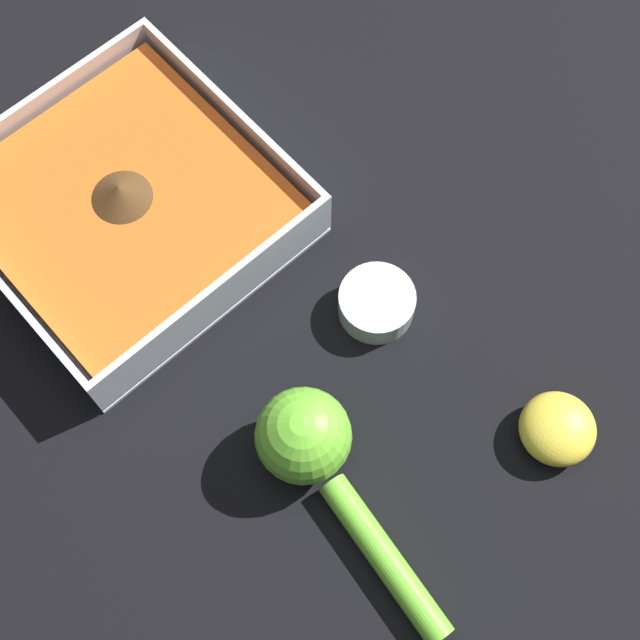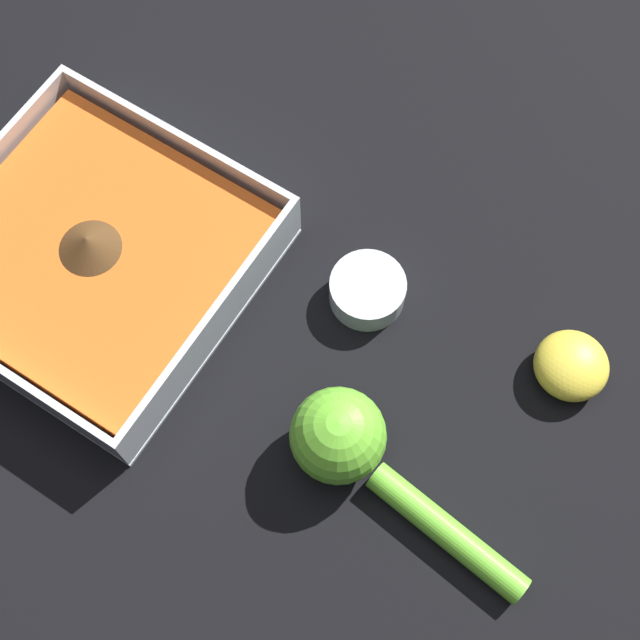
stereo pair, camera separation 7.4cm
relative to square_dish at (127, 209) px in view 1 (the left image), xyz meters
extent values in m
plane|color=black|center=(0.01, -0.02, -0.02)|extent=(4.00, 4.00, 0.00)
cube|color=silver|center=(0.00, 0.00, -0.02)|extent=(0.26, 0.26, 0.01)
cube|color=silver|center=(0.00, 0.13, 0.01)|extent=(0.26, 0.01, 0.05)
cube|color=silver|center=(0.00, -0.13, 0.01)|extent=(0.26, 0.01, 0.05)
cube|color=silver|center=(0.13, 0.00, 0.01)|extent=(0.01, 0.25, 0.05)
cube|color=silver|center=(-0.13, 0.00, 0.01)|extent=(0.01, 0.25, 0.05)
cube|color=orange|center=(0.00, 0.00, 0.00)|extent=(0.24, 0.24, 0.04)
cone|color=#4C3319|center=(0.00, 0.00, 0.03)|extent=(0.05, 0.05, 0.02)
cylinder|color=silver|center=(0.11, -0.21, -0.01)|extent=(0.07, 0.07, 0.03)
cylinder|color=#4C3319|center=(0.11, -0.21, -0.01)|extent=(0.06, 0.06, 0.02)
sphere|color=#6BC633|center=(-0.02, -0.26, 0.01)|extent=(0.08, 0.08, 0.08)
cylinder|color=#6BC633|center=(-0.04, -0.37, -0.01)|extent=(0.04, 0.15, 0.02)
ellipsoid|color=yellow|center=(0.14, -0.39, -0.01)|extent=(0.06, 0.06, 0.03)
camera|label=1|loc=(-0.13, -0.40, 0.70)|focal=50.00mm
camera|label=2|loc=(-0.18, -0.35, 0.70)|focal=50.00mm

